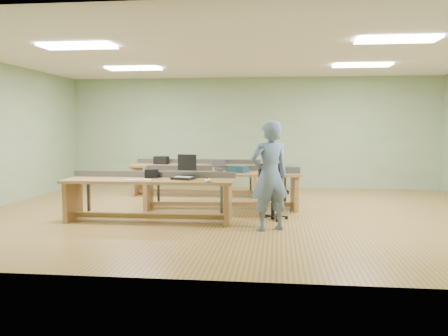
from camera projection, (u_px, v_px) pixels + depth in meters
The scene contains 21 objects.
floor at pixel (239, 214), 9.12m from camera, with size 10.00×10.00×0.00m, color olive.
ceiling at pixel (239, 55), 8.86m from camera, with size 10.00×10.00×0.00m, color silver.
wall_back at pixel (251, 133), 12.95m from camera, with size 10.00×0.04×3.00m, color #90A77E.
wall_front at pixel (208, 143), 5.03m from camera, with size 10.00×0.04×3.00m, color #90A77E.
fluor_panels at pixel (239, 57), 8.86m from camera, with size 6.20×3.50×0.03m.
workbench_front at pixel (150, 190), 8.37m from camera, with size 3.01×0.83×0.86m.
workbench_mid at pixel (221, 181), 9.61m from camera, with size 3.23×1.13×0.86m.
workbench_back at pixel (196, 172), 11.51m from camera, with size 3.14×0.86×0.86m.
person at pixel (269, 176), 7.60m from camera, with size 0.64×0.42×1.77m, color slate.
laptop_base at pixel (183, 178), 8.31m from camera, with size 0.36×0.30×0.04m, color black.
laptop_screen at pixel (187, 162), 8.41m from camera, with size 0.36×0.02×0.29m, color black.
keyboard at pixel (139, 180), 8.05m from camera, with size 0.43×0.14×0.02m, color silver.
trackball_mouse at pixel (208, 180), 7.90m from camera, with size 0.13×0.15×0.06m, color white.
camera_bag at pixel (152, 173), 8.53m from camera, with size 0.23×0.15×0.16m, color black.
task_chair at pixel (272, 199), 8.60m from camera, with size 0.65×0.65×0.99m.
parts_bin_teal at pixel (238, 169), 9.58m from camera, with size 0.38×0.29×0.13m, color #153545.
parts_bin_grey at pixel (288, 170), 9.46m from camera, with size 0.47×0.30×0.13m, color #38383B.
mug at pixel (220, 170), 9.56m from camera, with size 0.12×0.12×0.10m, color #38383B.
drinks_can at pixel (214, 170), 9.50m from camera, with size 0.06×0.06×0.11m, color #BDBCC1.
storage_box_back at pixel (161, 160), 11.66m from camera, with size 0.33×0.24×0.19m, color black.
tray_back at pixel (218, 162), 11.39m from camera, with size 0.32×0.24×0.13m, color #38383B.
Camera 1 is at (0.74, -8.99, 1.68)m, focal length 38.00 mm.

